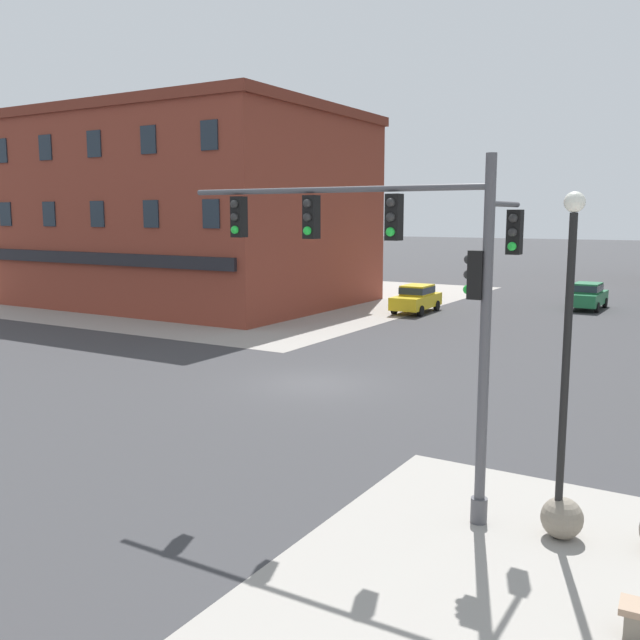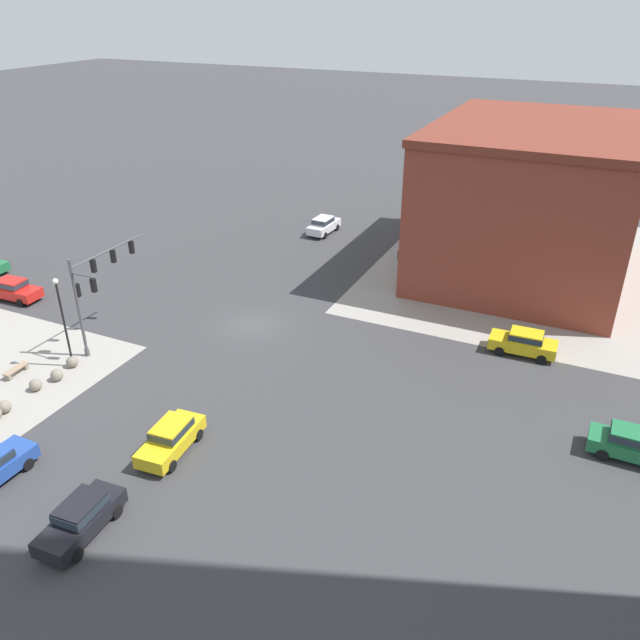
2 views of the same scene
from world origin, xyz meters
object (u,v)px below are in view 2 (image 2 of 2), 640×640
(bollard_sphere_curb_d, at_px, (4,407))
(bench_near_signal, at_px, (16,370))
(traffic_signal_main, at_px, (94,284))
(car_main_northbound_far, at_px, (13,289))
(car_main_southbound_far, at_px, (324,225))
(bollard_sphere_curb_c, at_px, (36,385))
(car_cross_eastbound, at_px, (633,443))
(car_parked_curb, at_px, (524,342))
(car_main_southbound_near, at_px, (81,517))
(bollard_sphere_curb_a, at_px, (72,362))
(bollard_sphere_curb_b, at_px, (57,375))
(street_lamp_corner_near, at_px, (62,314))
(car_main_northbound_near, at_px, (171,437))

(bollard_sphere_curb_d, height_order, bench_near_signal, bollard_sphere_curb_d)
(traffic_signal_main, distance_m, car_main_northbound_far, 12.67)
(car_main_southbound_far, bearing_deg, bollard_sphere_curb_c, -7.05)
(car_cross_eastbound, height_order, car_parked_curb, same)
(car_parked_curb, bearing_deg, car_main_southbound_near, -31.97)
(bollard_sphere_curb_c, xyz_separation_m, bench_near_signal, (-0.80, -2.56, -0.06))
(bollard_sphere_curb_a, bearing_deg, car_parked_curb, 118.22)
(car_main_southbound_far, bearing_deg, bollard_sphere_curb_b, -6.77)
(car_main_southbound_near, bearing_deg, bollard_sphere_curb_c, -124.46)
(traffic_signal_main, bearing_deg, car_main_southbound_far, 171.47)
(car_main_northbound_far, distance_m, car_cross_eastbound, 45.10)
(bollard_sphere_curb_d, xyz_separation_m, car_main_southbound_far, (-35.89, 3.98, 0.54))
(bench_near_signal, bearing_deg, car_main_northbound_far, -131.24)
(bollard_sphere_curb_b, xyz_separation_m, bench_near_signal, (0.60, -2.89, -0.06))
(bollard_sphere_curb_d, relative_size, car_main_southbound_far, 0.17)
(bollard_sphere_curb_c, height_order, street_lamp_corner_near, street_lamp_corner_near)
(bollard_sphere_curb_b, distance_m, street_lamp_corner_near, 3.89)
(bollard_sphere_curb_a, bearing_deg, bollard_sphere_curb_c, -0.25)
(car_cross_eastbound, distance_m, car_parked_curb, 11.06)
(traffic_signal_main, relative_size, car_main_southbound_near, 1.55)
(bollard_sphere_curb_b, xyz_separation_m, car_main_southbound_far, (-32.04, 3.81, 0.54))
(car_main_southbound_far, bearing_deg, traffic_signal_main, -8.53)
(traffic_signal_main, bearing_deg, car_main_southbound_near, 38.88)
(traffic_signal_main, height_order, car_parked_curb, traffic_signal_main)
(bench_near_signal, distance_m, car_cross_eastbound, 36.76)
(car_main_northbound_near, bearing_deg, car_main_southbound_far, -168.51)
(bench_near_signal, xyz_separation_m, car_main_southbound_far, (-32.64, 6.70, 0.59))
(bollard_sphere_curb_a, distance_m, car_parked_curb, 30.04)
(bollard_sphere_curb_d, relative_size, bench_near_signal, 0.42)
(street_lamp_corner_near, xyz_separation_m, car_main_northbound_far, (-5.75, -11.70, -2.94))
(bollard_sphere_curb_c, height_order, car_main_southbound_far, car_main_southbound_far)
(traffic_signal_main, height_order, car_main_northbound_near, traffic_signal_main)
(bench_near_signal, height_order, car_parked_curb, car_parked_curb)
(street_lamp_corner_near, height_order, car_parked_curb, street_lamp_corner_near)
(bollard_sphere_curb_c, distance_m, bench_near_signal, 2.68)
(traffic_signal_main, height_order, bench_near_signal, traffic_signal_main)
(car_main_southbound_far, height_order, car_parked_curb, same)
(car_main_northbound_far, xyz_separation_m, car_main_southbound_far, (-24.59, 15.87, 0.00))
(bollard_sphere_curb_d, xyz_separation_m, bench_near_signal, (-3.26, -2.72, -0.06))
(car_cross_eastbound, bearing_deg, car_main_northbound_near, -66.29)
(bollard_sphere_curb_d, distance_m, car_main_northbound_near, 11.10)
(car_parked_curb, bearing_deg, car_main_southbound_far, -125.94)
(bollard_sphere_curb_d, bearing_deg, car_main_northbound_near, 96.69)
(bollard_sphere_curb_a, distance_m, car_main_southbound_far, 30.68)
(street_lamp_corner_near, bearing_deg, car_cross_eastbound, 99.32)
(car_main_southbound_near, height_order, car_main_southbound_far, same)
(bollard_sphere_curb_a, relative_size, bollard_sphere_curb_b, 1.00)
(bollard_sphere_curb_d, bearing_deg, bench_near_signal, -140.16)
(bollard_sphere_curb_b, bearing_deg, street_lamp_corner_near, -167.74)
(street_lamp_corner_near, height_order, car_cross_eastbound, street_lamp_corner_near)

